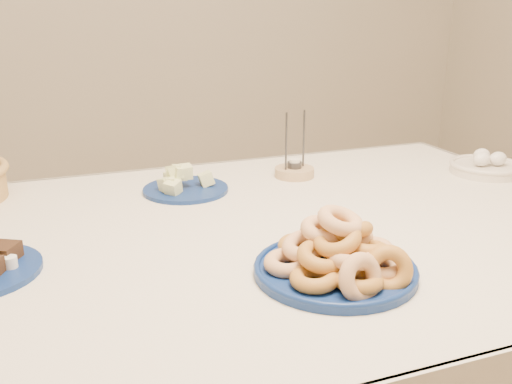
# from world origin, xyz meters

# --- Properties ---
(dining_table) EXTENTS (1.71, 1.11, 0.75)m
(dining_table) POSITION_xyz_m (0.00, 0.00, 0.64)
(dining_table) COLOR brown
(dining_table) RESTS_ON ground
(donut_platter) EXTENTS (0.31, 0.31, 0.13)m
(donut_platter) POSITION_xyz_m (0.07, -0.26, 0.78)
(donut_platter) COLOR navy
(donut_platter) RESTS_ON dining_table
(melon_plate) EXTENTS (0.25, 0.25, 0.08)m
(melon_plate) POSITION_xyz_m (-0.07, 0.30, 0.77)
(melon_plate) COLOR navy
(melon_plate) RESTS_ON dining_table
(candle_holder) EXTENTS (0.14, 0.14, 0.19)m
(candle_holder) POSITION_xyz_m (0.26, 0.33, 0.77)
(candle_holder) COLOR tan
(candle_holder) RESTS_ON dining_table
(egg_bowl) EXTENTS (0.20, 0.20, 0.07)m
(egg_bowl) POSITION_xyz_m (0.78, 0.16, 0.77)
(egg_bowl) COLOR beige
(egg_bowl) RESTS_ON dining_table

